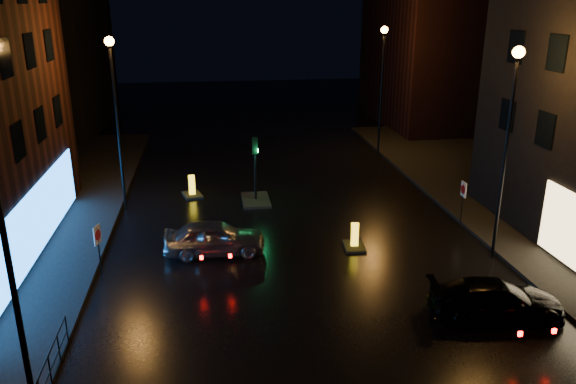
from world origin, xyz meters
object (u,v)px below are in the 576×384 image
road_sign_left (98,239)px  silver_hatchback (215,238)px  dark_sedan (496,300)px  road_sign_right (463,193)px  bollard_far (192,191)px  bollard_near (354,242)px  traffic_signal (256,192)px

road_sign_left → silver_hatchback: bearing=36.0°
dark_sedan → road_sign_right: size_ratio=2.06×
dark_sedan → bollard_far: bearing=43.5°
bollard_near → road_sign_left: size_ratio=0.63×
traffic_signal → road_sign_right: bearing=-27.3°
dark_sedan → bollard_near: (-3.20, 6.01, -0.39)m
traffic_signal → bollard_far: (-3.29, 1.31, -0.25)m
bollard_far → traffic_signal: bearing=-36.5°
road_sign_left → bollard_near: bearing=22.7°
traffic_signal → silver_hatchback: traffic_signal is taller
traffic_signal → silver_hatchback: size_ratio=0.84×
bollard_near → road_sign_left: 10.29m
traffic_signal → silver_hatchback: 6.48m
road_sign_left → road_sign_right: bearing=26.1°
silver_hatchback → bollard_far: size_ratio=2.76×
bollard_far → road_sign_left: bearing=-124.4°
silver_hatchback → road_sign_left: size_ratio=1.94×
silver_hatchback → road_sign_right: road_sign_right is taller
traffic_signal → bollard_near: 7.33m
road_sign_right → dark_sedan: bearing=74.3°
dark_sedan → bollard_far: (-10.10, 13.70, -0.38)m
traffic_signal → dark_sedan: 14.13m
dark_sedan → road_sign_left: road_sign_left is taller
bollard_far → road_sign_left: road_sign_left is taller
traffic_signal → road_sign_left: size_ratio=1.62×
bollard_near → road_sign_right: road_sign_right is taller
dark_sedan → road_sign_right: road_sign_right is taller
traffic_signal → road_sign_left: bearing=-130.2°
bollard_near → dark_sedan: bearing=-57.0°
bollard_near → bollard_far: bearing=136.9°
road_sign_left → traffic_signal: bearing=65.1°
silver_hatchback → bollard_near: silver_hatchback is taller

